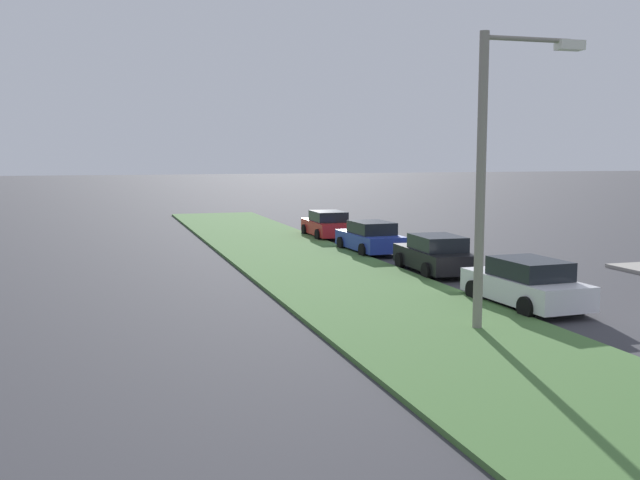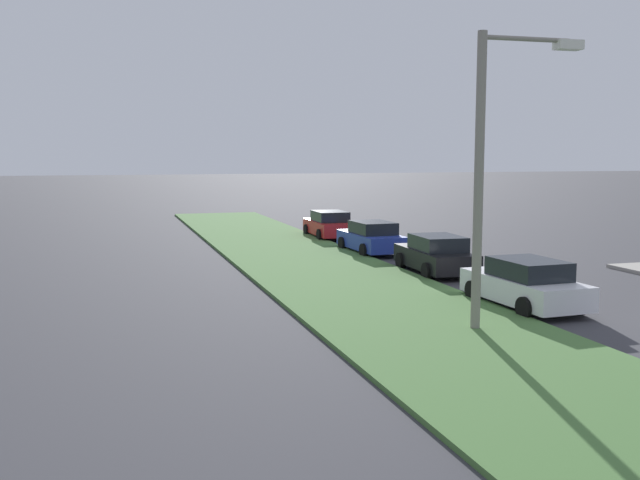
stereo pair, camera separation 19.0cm
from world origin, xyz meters
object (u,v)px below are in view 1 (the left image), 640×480
object	(u,v)px
parked_car_blue	(370,238)
streetlight	(494,159)
parked_car_red	(327,225)
parked_car_black	(436,255)
parked_car_white	(526,284)

from	to	relation	value
parked_car_blue	streetlight	bearing A→B (deg)	168.81
parked_car_red	streetlight	bearing A→B (deg)	174.59
parked_car_black	parked_car_red	size ratio (longest dim) A/B	1.01
parked_car_blue	parked_car_black	bearing A→B (deg)	-178.75
parked_car_white	parked_car_black	bearing A→B (deg)	-4.55
parked_car_red	parked_car_black	bearing A→B (deg)	-177.33
parked_car_black	parked_car_white	bearing A→B (deg)	-179.45
parked_car_red	streetlight	xyz separation A→B (m)	(-20.96, 2.32, 3.67)
parked_car_black	parked_car_blue	world-z (taller)	same
parked_car_white	streetlight	world-z (taller)	streetlight
parked_car_red	parked_car_white	bearing A→B (deg)	-178.60
streetlight	parked_car_white	bearing A→B (deg)	-48.38
parked_car_white	parked_car_black	xyz separation A→B (m)	(6.42, -0.22, 0.00)
parked_car_blue	parked_car_red	distance (m)	6.34
parked_car_blue	parked_car_red	bearing A→B (deg)	-1.69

